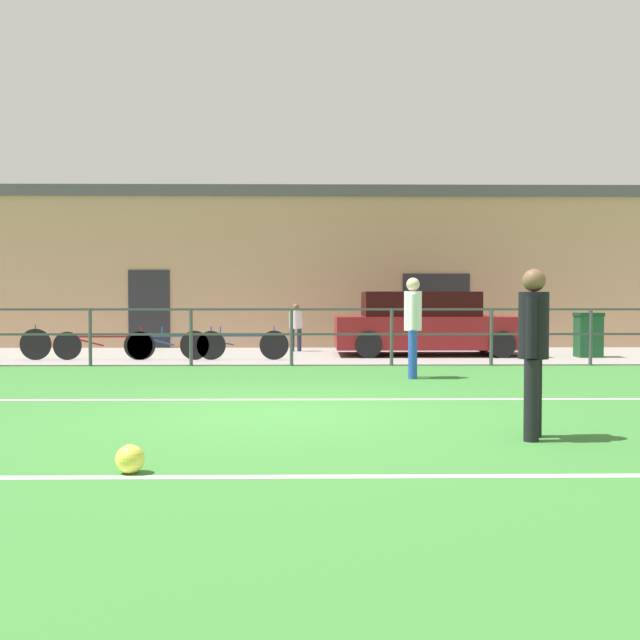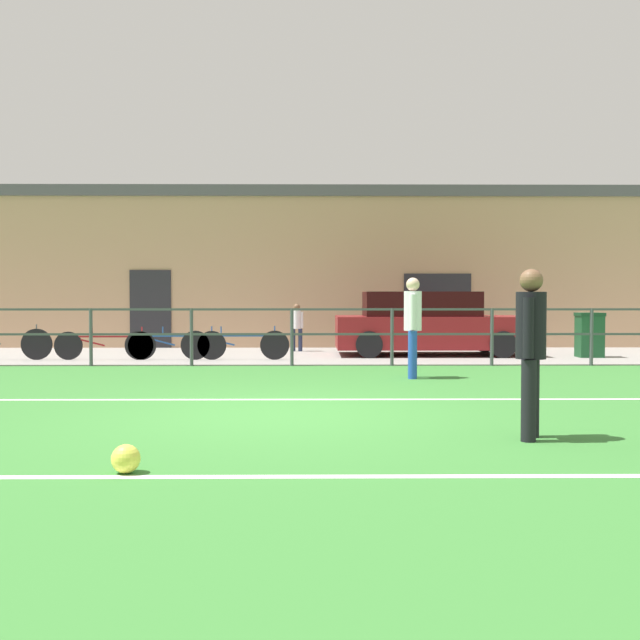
# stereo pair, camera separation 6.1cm
# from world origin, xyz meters

# --- Properties ---
(ground) EXTENTS (60.00, 44.00, 0.04)m
(ground) POSITION_xyz_m (0.00, 0.00, -0.02)
(ground) COLOR #387A33
(field_line_touchline) EXTENTS (36.00, 0.11, 0.00)m
(field_line_touchline) POSITION_xyz_m (0.00, 1.19, 0.00)
(field_line_touchline) COLOR white
(field_line_touchline) RESTS_ON ground
(field_line_hash) EXTENTS (36.00, 0.11, 0.00)m
(field_line_hash) POSITION_xyz_m (0.00, -2.99, 0.00)
(field_line_hash) COLOR white
(field_line_hash) RESTS_ON ground
(pavement_strip) EXTENTS (48.00, 5.00, 0.02)m
(pavement_strip) POSITION_xyz_m (0.00, 8.50, 0.01)
(pavement_strip) COLOR gray
(pavement_strip) RESTS_ON ground
(perimeter_fence) EXTENTS (36.07, 0.07, 1.15)m
(perimeter_fence) POSITION_xyz_m (0.00, 6.00, 0.75)
(perimeter_fence) COLOR #474C51
(perimeter_fence) RESTS_ON ground
(clubhouse_facade) EXTENTS (28.00, 2.56, 4.37)m
(clubhouse_facade) POSITION_xyz_m (-0.00, 12.20, 2.20)
(clubhouse_facade) COLOR tan
(clubhouse_facade) RESTS_ON ground
(player_goalkeeper) EXTENTS (0.29, 0.42, 1.64)m
(player_goalkeeper) POSITION_xyz_m (2.51, -1.54, 0.93)
(player_goalkeeper) COLOR black
(player_goalkeeper) RESTS_ON ground
(player_striker) EXTENTS (0.30, 0.46, 1.70)m
(player_striker) POSITION_xyz_m (2.11, 3.78, 0.96)
(player_striker) COLOR blue
(player_striker) RESTS_ON ground
(soccer_ball_match) EXTENTS (0.23, 0.23, 0.23)m
(soccer_ball_match) POSITION_xyz_m (-1.02, -2.87, 0.11)
(soccer_ball_match) COLOR #E5E04C
(soccer_ball_match) RESTS_ON ground
(spectator_child) EXTENTS (0.33, 0.21, 1.19)m
(spectator_child) POSITION_xyz_m (0.01, 9.68, 0.70)
(spectator_child) COLOR #232D4C
(spectator_child) RESTS_ON pavement_strip
(parked_car_red) EXTENTS (4.38, 1.94, 1.48)m
(parked_car_red) POSITION_xyz_m (3.10, 8.51, 0.73)
(parked_car_red) COLOR maroon
(parked_car_red) RESTS_ON pavement_strip
(bicycle_parked_0) EXTENTS (2.34, 0.04, 0.73)m
(bicycle_parked_0) POSITION_xyz_m (-1.27, 7.20, 0.35)
(bicycle_parked_0) COLOR black
(bicycle_parked_0) RESTS_ON pavement_strip
(bicycle_parked_1) EXTENTS (2.19, 0.04, 0.73)m
(bicycle_parked_1) POSITION_xyz_m (-2.55, 7.20, 0.35)
(bicycle_parked_1) COLOR black
(bicycle_parked_1) RESTS_ON pavement_strip
(bicycle_parked_2) EXTENTS (2.20, 0.04, 0.77)m
(bicycle_parked_2) POSITION_xyz_m (-6.30, 7.20, 0.37)
(bicycle_parked_2) COLOR black
(bicycle_parked_2) RESTS_ON pavement_strip
(bicycle_parked_3) EXTENTS (2.19, 0.04, 0.71)m
(bicycle_parked_3) POSITION_xyz_m (-4.07, 7.20, 0.34)
(bicycle_parked_3) COLOR black
(bicycle_parked_3) RESTS_ON pavement_strip
(trash_bin_0) EXTENTS (0.56, 0.48, 1.00)m
(trash_bin_0) POSITION_xyz_m (6.65, 7.81, 0.53)
(trash_bin_0) COLOR #194C28
(trash_bin_0) RESTS_ON pavement_strip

